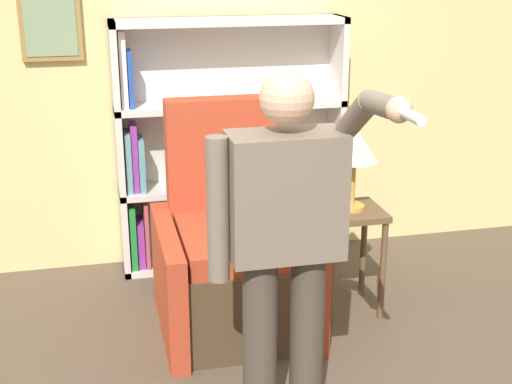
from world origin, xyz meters
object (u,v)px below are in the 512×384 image
object	(u,v)px
armchair	(232,259)
table_lamp	(354,147)
side_table	(350,232)
bookcase	(217,149)
person_standing	(285,234)

from	to	relation	value
armchair	table_lamp	bearing A→B (deg)	-0.97
side_table	table_lamp	distance (m)	0.51
side_table	table_lamp	size ratio (longest dim) A/B	1.31
armchair	bookcase	bearing A→B (deg)	85.29
person_standing	armchair	bearing A→B (deg)	92.36
armchair	side_table	xyz separation A→B (m)	(0.69, -0.01, 0.10)
armchair	side_table	world-z (taller)	armchair
person_standing	table_lamp	distance (m)	1.16
bookcase	table_lamp	world-z (taller)	bookcase
bookcase	table_lamp	bearing A→B (deg)	-53.83
person_standing	table_lamp	world-z (taller)	person_standing
bookcase	table_lamp	xyz separation A→B (m)	(0.62, -0.85, 0.20)
person_standing	side_table	world-z (taller)	person_standing
armchair	table_lamp	world-z (taller)	armchair
bookcase	side_table	bearing A→B (deg)	-53.83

